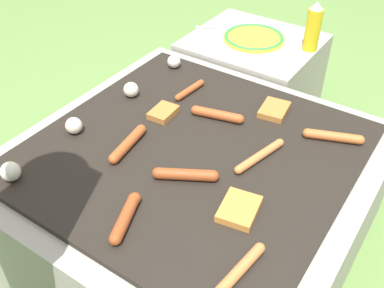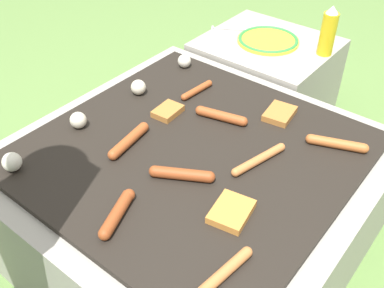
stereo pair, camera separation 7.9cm
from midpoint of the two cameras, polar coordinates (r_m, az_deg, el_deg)
ground_plane at (r=1.56m, az=1.48°, el=-11.95°), size 14.00×14.00×0.00m
grill at (r=1.42m, az=1.61°, el=-6.96°), size 0.98×0.98×0.39m
side_ledge at (r=1.99m, az=10.21°, el=7.48°), size 0.46×0.51×0.39m
sausage_back_left at (r=1.25m, az=10.30°, el=-1.97°), size 0.19×0.06×0.02m
sausage_back_right at (r=1.39m, az=5.35°, el=3.54°), size 0.06×0.17×0.03m
sausage_back_center at (r=1.30m, az=-6.30°, el=0.41°), size 0.18×0.05×0.03m
sausage_mid_left at (r=1.18m, az=0.61°, el=-3.89°), size 0.10×0.16×0.03m
sausage_front_left at (r=1.36m, az=19.51°, el=0.01°), size 0.08×0.17×0.03m
sausage_front_center at (r=0.99m, az=6.54°, el=-15.94°), size 0.17×0.04×0.03m
sausage_front_right at (r=1.09m, az=-7.44°, el=-8.78°), size 0.15×0.08×0.03m
sausage_mid_right at (r=1.52m, az=2.12°, el=6.83°), size 0.14×0.03×0.02m
bread_slice_right at (r=1.44m, az=12.62°, el=3.75°), size 0.12×0.09×0.02m
bread_slice_center at (r=1.42m, az=-1.50°, el=4.16°), size 0.10×0.07×0.02m
bread_slice_left at (r=1.10m, az=7.10°, el=-8.57°), size 0.12×0.10×0.02m
mushroom_row at (r=1.43m, az=-9.40°, el=4.71°), size 0.78×0.06×0.05m
plate_colorful at (r=1.89m, az=10.86°, el=12.82°), size 0.25×0.25×0.02m
condiment_bottle at (r=1.82m, az=18.15°, el=13.38°), size 0.06×0.06×0.19m
fork_utensil at (r=1.98m, az=6.02°, el=14.32°), size 0.10×0.16×0.01m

